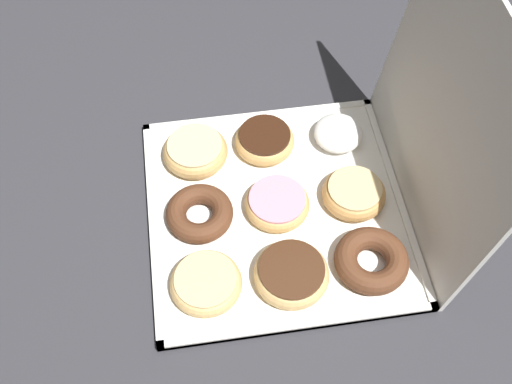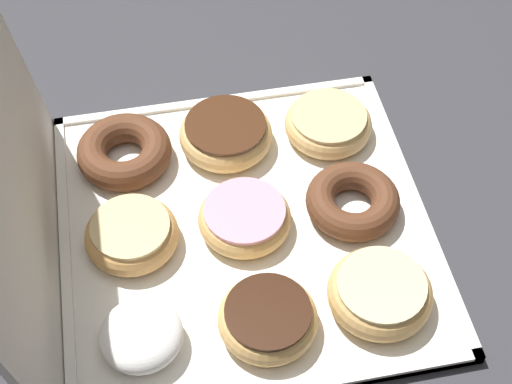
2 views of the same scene
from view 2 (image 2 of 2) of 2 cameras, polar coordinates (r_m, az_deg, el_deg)
ground_plane at (r=0.94m, az=-0.82°, el=-2.91°), size 3.00×3.00×0.00m
donut_box at (r=0.93m, az=-0.82°, el=-2.72°), size 0.44×0.44×0.01m
glazed_ring_donut_0 at (r=0.87m, az=9.12°, el=-7.32°), size 0.12×0.12×0.04m
chocolate_cake_ring_donut_1 at (r=0.94m, az=7.16°, el=-0.72°), size 0.11×0.11×0.03m
glazed_ring_donut_2 at (r=1.02m, az=5.35°, el=5.06°), size 0.11×0.11×0.03m
chocolate_frosted_donut_3 at (r=0.84m, az=1.19°, el=-9.23°), size 0.11×0.11×0.04m
pink_frosted_donut_4 at (r=0.91m, az=-0.95°, el=-1.93°), size 0.11×0.11×0.03m
chocolate_frosted_donut_5 at (r=1.00m, az=-2.35°, el=4.31°), size 0.12×0.12×0.04m
powdered_filled_donut_6 at (r=0.84m, az=-8.46°, el=-10.40°), size 0.09×0.09×0.04m
glazed_ring_donut_7 at (r=0.91m, az=-9.15°, el=-3.12°), size 0.11×0.11×0.04m
chocolate_cake_ring_donut_8 at (r=0.99m, az=-9.68°, el=2.95°), size 0.12×0.12×0.04m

